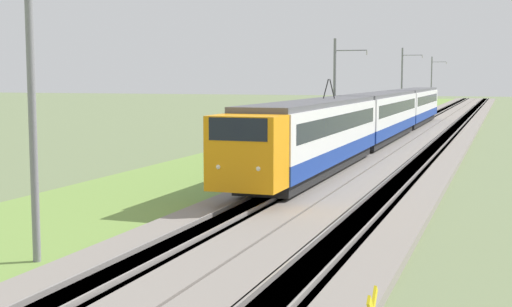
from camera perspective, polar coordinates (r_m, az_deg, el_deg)
ballast_main at (r=59.49m, az=10.39°, el=1.09°), size 240.00×4.40×0.30m
ballast_adjacent at (r=58.96m, az=14.73°, el=0.94°), size 240.00×4.40×0.30m
track_main at (r=59.49m, az=10.39°, el=1.10°), size 240.00×1.57×0.45m
track_adjacent at (r=58.96m, az=14.73°, el=0.95°), size 240.00×1.57×0.45m
grass_verge at (r=60.72m, az=4.78°, el=1.18°), size 240.00×8.62×0.12m
passenger_train at (r=56.73m, az=10.02°, el=3.16°), size 62.96×2.88×5.16m
catenary_mast_near at (r=20.38m, az=-17.36°, el=3.94°), size 0.22×2.56×8.84m
catenary_mast_mid at (r=53.99m, az=6.37°, el=4.97°), size 0.22×2.56×8.15m
catenary_mast_far at (r=89.68m, az=11.63°, el=5.54°), size 0.22×2.56×8.87m
catenary_mast_distant at (r=125.70m, az=13.88°, el=5.60°), size 0.22×2.56×8.80m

